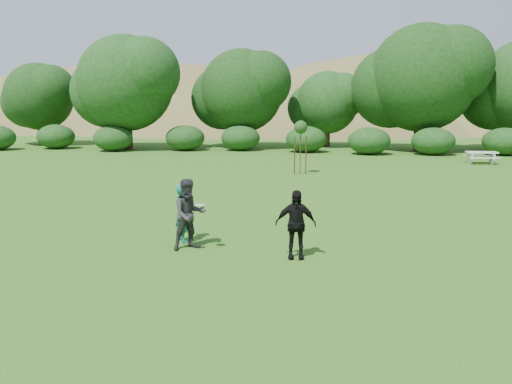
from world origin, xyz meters
The scene contains 9 objects.
ground centered at (0.00, 0.00, 0.00)m, with size 120.00×120.00×0.00m, color #19470C.
player_teal centered at (-1.83, 1.14, 0.81)m, with size 0.59×0.39×1.63m, color #176956.
player_grey centered at (-1.48, 0.47, 0.94)m, with size 0.91×0.71×1.87m, color #29292C.
player_black centered at (1.31, -0.01, 0.86)m, with size 1.01×0.42×1.73m, color black.
frisbee centered at (-1.12, 0.26, 1.24)m, with size 0.27×0.27×0.06m.
sapling centered at (1.12, 14.49, 2.42)m, with size 0.70×0.70×2.85m.
picnic_table centered at (12.23, 20.19, 0.52)m, with size 1.80×1.48×0.76m.
hillside centered at (-0.56, 68.45, -11.97)m, with size 150.00×72.00×52.00m.
tree_row centered at (3.23, 28.68, 4.87)m, with size 53.92×10.38×9.62m.
Camera 1 is at (1.63, -11.98, 3.86)m, focal length 35.00 mm.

